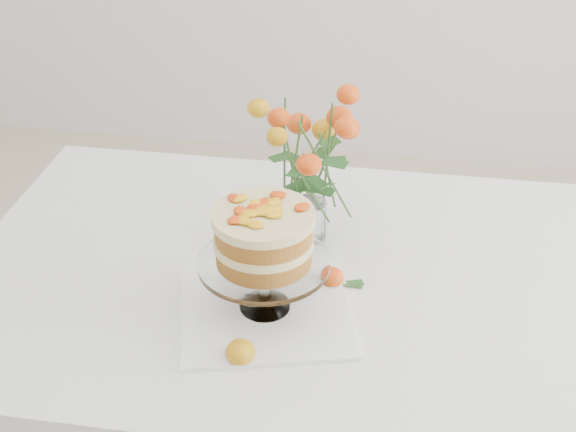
# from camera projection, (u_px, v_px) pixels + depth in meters

# --- Properties ---
(table) EXTENTS (1.43, 0.93, 0.76)m
(table) POSITION_uv_depth(u_px,v_px,m) (311.00, 306.00, 1.65)
(table) COLOR tan
(table) RESTS_ON ground
(napkin) EXTENTS (0.38, 0.38, 0.01)m
(napkin) POSITION_uv_depth(u_px,v_px,m) (265.00, 309.00, 1.50)
(napkin) COLOR white
(napkin) RESTS_ON table
(cake_stand) EXTENTS (0.24, 0.24, 0.22)m
(cake_stand) POSITION_uv_depth(u_px,v_px,m) (264.00, 242.00, 1.42)
(cake_stand) COLOR white
(cake_stand) RESTS_ON napkin
(rose_vase) EXTENTS (0.31, 0.31, 0.37)m
(rose_vase) POSITION_uv_depth(u_px,v_px,m) (310.00, 149.00, 1.60)
(rose_vase) COLOR white
(rose_vase) RESTS_ON table
(loose_rose_near) EXTENTS (0.09, 0.05, 0.04)m
(loose_rose_near) POSITION_uv_depth(u_px,v_px,m) (241.00, 352.00, 1.38)
(loose_rose_near) COLOR orange
(loose_rose_near) RESTS_ON table
(loose_rose_far) EXTENTS (0.08, 0.05, 0.04)m
(loose_rose_far) POSITION_uv_depth(u_px,v_px,m) (332.00, 277.00, 1.57)
(loose_rose_far) COLOR #D6430A
(loose_rose_far) RESTS_ON table
(stray_petal_a) EXTENTS (0.03, 0.02, 0.00)m
(stray_petal_a) POSITION_uv_depth(u_px,v_px,m) (243.00, 297.00, 1.54)
(stray_petal_a) COLOR #EDA60E
(stray_petal_a) RESTS_ON table
(stray_petal_b) EXTENTS (0.03, 0.02, 0.00)m
(stray_petal_b) POSITION_uv_depth(u_px,v_px,m) (291.00, 316.00, 1.49)
(stray_petal_b) COLOR #EDA60E
(stray_petal_b) RESTS_ON table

